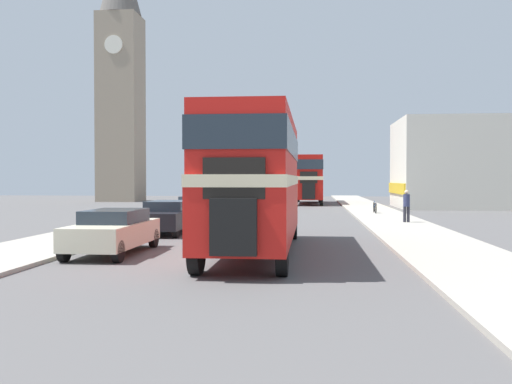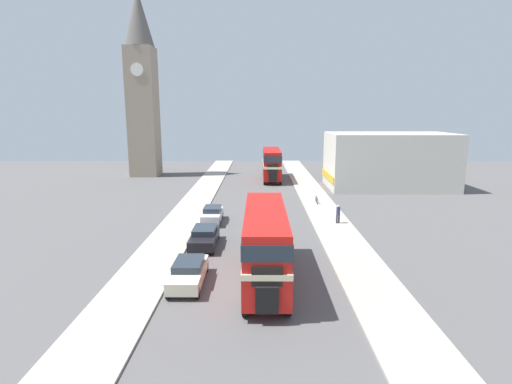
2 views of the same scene
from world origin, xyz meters
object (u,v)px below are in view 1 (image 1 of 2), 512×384
Objects in this scene: car_parked_mid at (168,216)px; bicycle_on_pavement at (375,207)px; pedestrian_walking at (406,204)px; church_tower at (121,67)px; car_parked_far at (195,208)px; bus_distant at (309,176)px; car_parked_near at (113,231)px; double_decker_bus at (256,173)px.

car_parked_mid is 17.29m from bicycle_on_pavement.
church_tower is (-24.84, 28.22, 13.04)m from pedestrian_walking.
pedestrian_walking reaches higher than car_parked_mid.
car_parked_far is 0.15× the size of church_tower.
bicycle_on_pavement is (10.33, 13.86, -0.26)m from car_parked_mid.
car_parked_mid is (-5.93, -30.05, -1.91)m from bus_distant.
bus_distant is 0.39× the size of church_tower.
car_parked_near is 6.73m from car_parked_mid.
double_decker_bus is at bearing -53.86° from car_parked_mid.
pedestrian_walking is (11.08, 5.93, 0.32)m from car_parked_mid.
bus_distant reaches higher than bicycle_on_pavement.
double_decker_bus reaches higher than bicycle_on_pavement.
church_tower reaches higher than car_parked_near.
bus_distant is 30.69m from car_parked_mid.
car_parked_mid is 2.76× the size of pedestrian_walking.
church_tower is (-19.70, 4.10, 11.46)m from bus_distant.
car_parked_near is 0.16× the size of church_tower.
car_parked_mid is 1.14× the size of car_parked_far.
car_parked_far is (-4.59, 12.65, -1.80)m from double_decker_bus.
bicycle_on_pavement is at bearing -74.80° from bus_distant.
car_parked_far is at bearing 90.61° from car_parked_near.
car_parked_near is at bearing -89.39° from car_parked_far.
pedestrian_walking is 0.95× the size of bicycle_on_pavement.
church_tower is (-18.19, 40.21, 11.57)m from double_decker_bus.
car_parked_far is at bearing -104.58° from bus_distant.
double_decker_bus is 6.37× the size of pedestrian_walking.
pedestrian_walking reaches higher than bicycle_on_pavement.
bus_distant is 37.31m from car_parked_near.
car_parked_near is at bearing -71.42° from church_tower.
car_parked_far reaches higher than car_parked_mid.
car_parked_far is at bearing -63.73° from church_tower.
double_decker_bus reaches higher than car_parked_near.
bus_distant is (1.51, 36.10, 0.11)m from double_decker_bus.
double_decker_bus is at bearing -70.07° from car_parked_far.
church_tower is (-13.77, 34.15, 13.37)m from car_parked_mid.
church_tower reaches higher than bus_distant.
pedestrian_walking is (6.66, 11.98, -1.48)m from double_decker_bus.
bus_distant is at bearing 87.60° from double_decker_bus.
pedestrian_walking reaches higher than car_parked_far.
bus_distant is 24.71m from pedestrian_walking.
car_parked_mid is at bearing 89.78° from car_parked_near.
car_parked_mid is 6.60m from car_parked_far.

